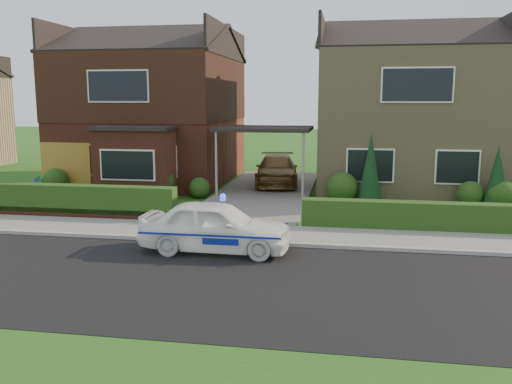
# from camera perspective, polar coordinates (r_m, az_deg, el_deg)

# --- Properties ---
(ground) EXTENTS (120.00, 120.00, 0.00)m
(ground) POSITION_cam_1_polar(r_m,az_deg,el_deg) (12.04, -7.19, -9.20)
(ground) COLOR #254813
(ground) RESTS_ON ground
(road) EXTENTS (60.00, 6.00, 0.02)m
(road) POSITION_cam_1_polar(r_m,az_deg,el_deg) (12.04, -7.19, -9.20)
(road) COLOR black
(road) RESTS_ON ground
(kerb) EXTENTS (60.00, 0.16, 0.12)m
(kerb) POSITION_cam_1_polar(r_m,az_deg,el_deg) (14.84, -3.79, -5.23)
(kerb) COLOR #9E9993
(kerb) RESTS_ON ground
(sidewalk) EXTENTS (60.00, 2.00, 0.10)m
(sidewalk) POSITION_cam_1_polar(r_m,az_deg,el_deg) (15.83, -2.91, -4.30)
(sidewalk) COLOR slate
(sidewalk) RESTS_ON ground
(driveway) EXTENTS (3.80, 12.00, 0.12)m
(driveway) POSITION_cam_1_polar(r_m,az_deg,el_deg) (22.47, 0.90, -0.05)
(driveway) COLOR #666059
(driveway) RESTS_ON ground
(house_left) EXTENTS (7.50, 9.53, 7.25)m
(house_left) POSITION_cam_1_polar(r_m,az_deg,el_deg) (26.42, -10.76, 9.43)
(house_left) COLOR brown
(house_left) RESTS_ON ground
(house_right) EXTENTS (7.50, 8.06, 7.25)m
(house_right) POSITION_cam_1_polar(r_m,az_deg,el_deg) (25.00, 15.43, 8.90)
(house_right) COLOR tan
(house_right) RESTS_ON ground
(carport_link) EXTENTS (3.80, 3.00, 2.77)m
(carport_link) POSITION_cam_1_polar(r_m,az_deg,el_deg) (22.13, 0.90, 6.57)
(carport_link) COLOR black
(carport_link) RESTS_ON ground
(garage_door) EXTENTS (2.20, 0.10, 2.10)m
(garage_door) POSITION_cam_1_polar(r_m,az_deg,el_deg) (24.03, -19.35, 2.42)
(garage_door) COLOR olive
(garage_door) RESTS_ON ground
(dwarf_wall) EXTENTS (7.70, 0.25, 0.36)m
(dwarf_wall) POSITION_cam_1_polar(r_m,az_deg,el_deg) (18.96, -19.48, -2.09)
(dwarf_wall) COLOR brown
(dwarf_wall) RESTS_ON ground
(hedge_left) EXTENTS (7.50, 0.55, 0.90)m
(hedge_left) POSITION_cam_1_polar(r_m,az_deg,el_deg) (19.13, -19.23, -2.53)
(hedge_left) COLOR #1B3A12
(hedge_left) RESTS_ON ground
(hedge_right) EXTENTS (7.50, 0.55, 0.80)m
(hedge_right) POSITION_cam_1_polar(r_m,az_deg,el_deg) (16.88, 17.73, -4.05)
(hedge_right) COLOR #1B3A12
(hedge_right) RESTS_ON ground
(shrub_left_far) EXTENTS (1.08, 1.08, 1.08)m
(shrub_left_far) POSITION_cam_1_polar(r_m,az_deg,el_deg) (23.82, -20.34, 1.07)
(shrub_left_far) COLOR #1B3A12
(shrub_left_far) RESTS_ON ground
(shrub_left_mid) EXTENTS (1.32, 1.32, 1.32)m
(shrub_left_mid) POSITION_cam_1_polar(r_m,az_deg,el_deg) (21.73, -10.28, 1.06)
(shrub_left_mid) COLOR #1B3A12
(shrub_left_mid) RESTS_ON ground
(shrub_left_near) EXTENTS (0.84, 0.84, 0.84)m
(shrub_left_near) POSITION_cam_1_polar(r_m,az_deg,el_deg) (21.56, -5.99, 0.45)
(shrub_left_near) COLOR #1B3A12
(shrub_left_near) RESTS_ON ground
(shrub_right_near) EXTENTS (1.20, 1.20, 1.20)m
(shrub_right_near) POSITION_cam_1_polar(r_m,az_deg,el_deg) (20.55, 9.07, 0.43)
(shrub_right_near) COLOR #1B3A12
(shrub_right_near) RESTS_ON ground
(shrub_right_mid) EXTENTS (0.96, 0.96, 0.96)m
(shrub_right_mid) POSITION_cam_1_polar(r_m,az_deg,el_deg) (21.14, 21.62, -0.22)
(shrub_right_mid) COLOR #1B3A12
(shrub_right_mid) RESTS_ON ground
(shrub_right_far) EXTENTS (1.08, 1.08, 1.08)m
(shrub_right_far) POSITION_cam_1_polar(r_m,az_deg,el_deg) (21.08, 24.46, -0.27)
(shrub_right_far) COLOR #1B3A12
(shrub_right_far) RESTS_ON ground
(conifer_a) EXTENTS (0.90, 0.90, 2.60)m
(conifer_a) POSITION_cam_1_polar(r_m,az_deg,el_deg) (20.27, 11.94, 2.21)
(conifer_a) COLOR black
(conifer_a) RESTS_ON ground
(conifer_b) EXTENTS (0.90, 0.90, 2.20)m
(conifer_b) POSITION_cam_1_polar(r_m,az_deg,el_deg) (20.95, 24.04, 1.25)
(conifer_b) COLOR black
(conifer_b) RESTS_ON ground
(police_car) EXTENTS (3.57, 3.91, 1.49)m
(police_car) POSITION_cam_1_polar(r_m,az_deg,el_deg) (13.94, -4.27, -3.68)
(police_car) COLOR white
(police_car) RESTS_ON ground
(driveway_car) EXTENTS (2.29, 4.61, 1.29)m
(driveway_car) POSITION_cam_1_polar(r_m,az_deg,el_deg) (24.15, 2.20, 2.32)
(driveway_car) COLOR brown
(driveway_car) RESTS_ON driveway
(potted_plant_a) EXTENTS (0.48, 0.38, 0.80)m
(potted_plant_a) POSITION_cam_1_polar(r_m,az_deg,el_deg) (23.67, -21.97, 0.57)
(potted_plant_a) COLOR gray
(potted_plant_a) RESTS_ON ground
(potted_plant_b) EXTENTS (0.48, 0.43, 0.71)m
(potted_plant_b) POSITION_cam_1_polar(r_m,az_deg,el_deg) (20.82, -24.62, -0.91)
(potted_plant_b) COLOR gray
(potted_plant_b) RESTS_ON ground
(potted_plant_c) EXTENTS (0.49, 0.49, 0.76)m
(potted_plant_c) POSITION_cam_1_polar(r_m,az_deg,el_deg) (19.39, -16.81, -1.10)
(potted_plant_c) COLOR gray
(potted_plant_c) RESTS_ON ground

